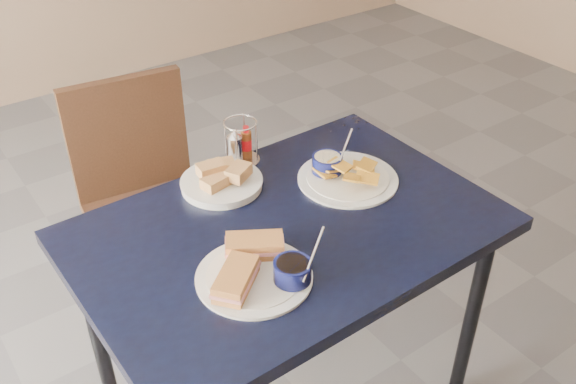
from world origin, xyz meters
TOP-DOWN VIEW (x-y plane):
  - ground at (0.00, 0.00)m, footprint 6.00×6.00m
  - dining_table at (-0.06, -0.23)m, footprint 1.11×0.75m
  - chair_far at (-0.18, 0.50)m, footprint 0.46×0.45m
  - sandwich_plate at (-0.23, -0.35)m, footprint 0.30×0.28m
  - plantain_plate at (0.20, -0.14)m, footprint 0.29×0.29m
  - bread_basket at (-0.11, 0.02)m, footprint 0.23×0.23m
  - condiment_caddy at (0.01, 0.11)m, footprint 0.11×0.11m

SIDE VIEW (x-z plane):
  - ground at x=0.00m, z-range 0.00..0.00m
  - chair_far at x=-0.18m, z-range 0.06..0.95m
  - dining_table at x=-0.06m, z-range 0.30..1.05m
  - plantain_plate at x=0.20m, z-range 0.71..0.83m
  - bread_basket at x=-0.11m, z-range 0.74..0.81m
  - sandwich_plate at x=-0.23m, z-range 0.71..0.83m
  - condiment_caddy at x=0.01m, z-range 0.74..0.87m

